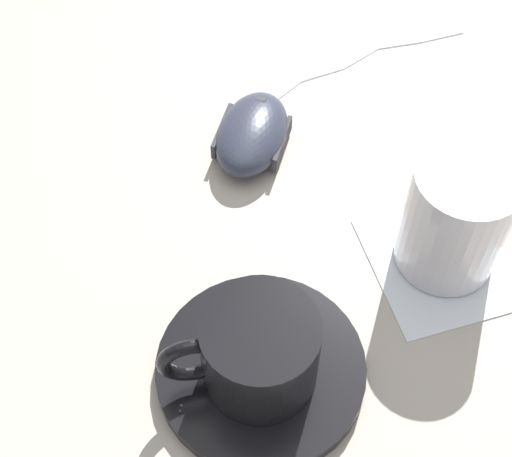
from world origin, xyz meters
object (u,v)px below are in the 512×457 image
drinking_glass (456,218)px  saucer (261,370)px  computer_mouse (252,134)px  coffee_cup (257,352)px

drinking_glass → saucer: bearing=-176.3°
saucer → computer_mouse: size_ratio=1.36×
coffee_cup → drinking_glass: drinking_glass is taller
saucer → computer_mouse: 0.22m
coffee_cup → drinking_glass: (0.19, 0.02, 0.01)m
computer_mouse → drinking_glass: (0.07, -0.18, 0.04)m
saucer → coffee_cup: 0.04m
saucer → drinking_glass: bearing=3.7°
saucer → computer_mouse: computer_mouse is taller
saucer → coffee_cup: (-0.01, -0.00, 0.04)m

